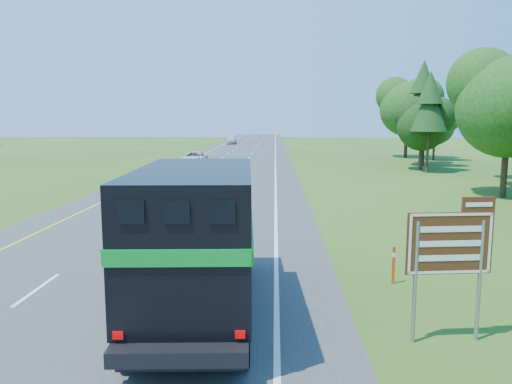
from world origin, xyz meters
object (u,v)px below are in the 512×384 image
horse_truck (198,234)px  white_suv (194,158)px  far_car (232,140)px  exit_sign (451,249)px

horse_truck → white_suv: horse_truck is taller
white_suv → far_car: far_car is taller
far_car → exit_sign: exit_sign is taller
horse_truck → exit_sign: 6.31m
horse_truck → far_car: size_ratio=1.88×
horse_truck → white_suv: 45.01m
white_suv → far_car: bearing=92.3°
horse_truck → exit_sign: horse_truck is taller
white_suv → exit_sign: (13.41, -45.99, 1.43)m
white_suv → exit_sign: size_ratio=1.60×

